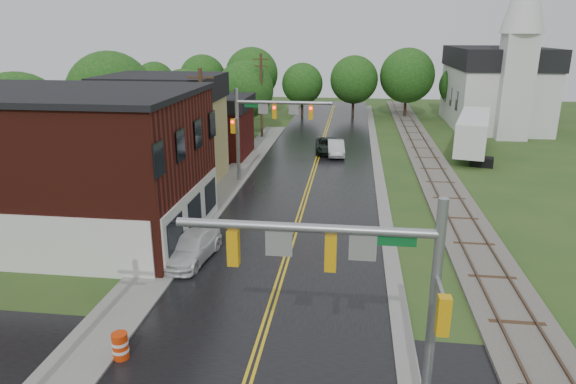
% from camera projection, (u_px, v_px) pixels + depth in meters
% --- Properties ---
extents(main_road, '(10.00, 90.00, 0.02)m').
position_uv_depth(main_road, '(313.00, 173.00, 42.56)').
color(main_road, black).
rests_on(main_road, ground).
extents(curb_right, '(0.80, 70.00, 0.12)m').
position_uv_depth(curb_right, '(377.00, 161.00, 46.62)').
color(curb_right, gray).
rests_on(curb_right, ground).
extents(sidewalk_left, '(2.40, 50.00, 0.12)m').
position_uv_depth(sidewalk_left, '(225.00, 188.00, 38.59)').
color(sidewalk_left, gray).
rests_on(sidewalk_left, ground).
extents(brick_building, '(14.30, 10.30, 8.30)m').
position_uv_depth(brick_building, '(69.00, 165.00, 28.65)').
color(brick_building, '#4B1810').
rests_on(brick_building, ground).
extents(yellow_house, '(8.00, 7.00, 6.40)m').
position_uv_depth(yellow_house, '(166.00, 142.00, 39.16)').
color(yellow_house, tan).
rests_on(yellow_house, ground).
extents(darkred_building, '(7.00, 6.00, 4.40)m').
position_uv_depth(darkred_building, '(211.00, 133.00, 47.85)').
color(darkred_building, '#3F0F0C').
rests_on(darkred_building, ground).
extents(church, '(10.40, 18.40, 20.00)m').
position_uv_depth(church, '(498.00, 79.00, 60.79)').
color(church, silver).
rests_on(church, ground).
extents(railroad, '(3.20, 80.00, 0.30)m').
position_uv_depth(railroad, '(429.00, 161.00, 46.03)').
color(railroad, '#59544C').
rests_on(railroad, ground).
extents(traffic_signal_near, '(7.34, 0.30, 7.20)m').
position_uv_depth(traffic_signal_near, '(357.00, 272.00, 14.16)').
color(traffic_signal_near, gray).
rests_on(traffic_signal_near, ground).
extents(traffic_signal_far, '(7.34, 0.43, 7.20)m').
position_uv_depth(traffic_signal_far, '(265.00, 119.00, 38.64)').
color(traffic_signal_far, gray).
rests_on(traffic_signal_far, ground).
extents(utility_pole_b, '(1.80, 0.28, 9.00)m').
position_uv_depth(utility_pole_b, '(203.00, 133.00, 34.40)').
color(utility_pole_b, '#382616').
rests_on(utility_pole_b, ground).
extents(utility_pole_c, '(1.80, 0.28, 9.00)m').
position_uv_depth(utility_pole_c, '(261.00, 94.00, 55.20)').
color(utility_pole_c, '#382616').
rests_on(utility_pole_c, ground).
extents(tree_left_a, '(6.80, 6.80, 8.67)m').
position_uv_depth(tree_left_a, '(21.00, 123.00, 35.78)').
color(tree_left_a, black).
rests_on(tree_left_a, ground).
extents(tree_left_b, '(7.60, 7.60, 9.69)m').
position_uv_depth(tree_left_b, '(112.00, 97.00, 44.81)').
color(tree_left_b, black).
rests_on(tree_left_b, ground).
extents(tree_left_c, '(6.00, 6.00, 7.65)m').
position_uv_depth(tree_left_c, '(186.00, 100.00, 52.25)').
color(tree_left_c, black).
rests_on(tree_left_c, ground).
extents(tree_left_e, '(6.40, 6.40, 8.16)m').
position_uv_depth(tree_left_e, '(246.00, 91.00, 57.22)').
color(tree_left_e, black).
rests_on(tree_left_e, ground).
extents(suv_dark, '(2.74, 5.16, 1.38)m').
position_uv_depth(suv_dark, '(328.00, 146.00, 49.40)').
color(suv_dark, black).
rests_on(suv_dark, ground).
extents(sedan_silver, '(1.91, 4.45, 1.43)m').
position_uv_depth(sedan_silver, '(336.00, 148.00, 48.31)').
color(sedan_silver, silver).
rests_on(sedan_silver, ground).
extents(pickup_white, '(2.49, 4.93, 1.37)m').
position_uv_depth(pickup_white, '(192.00, 248.00, 26.30)').
color(pickup_white, silver).
rests_on(pickup_white, ground).
extents(semi_trailer, '(5.39, 12.12, 3.76)m').
position_uv_depth(semi_trailer, '(473.00, 131.00, 48.17)').
color(semi_trailer, black).
rests_on(semi_trailer, ground).
extents(construction_barrel, '(0.73, 0.73, 1.02)m').
position_uv_depth(construction_barrel, '(120.00, 346.00, 18.41)').
color(construction_barrel, red).
rests_on(construction_barrel, ground).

